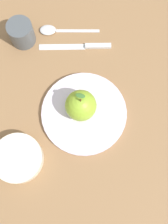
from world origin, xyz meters
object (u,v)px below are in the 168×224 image
(cup, at_px, (21,32))
(spoon, at_px, (55,30))
(side_bowl, at_px, (18,158))
(knife, at_px, (82,46))
(apple, at_px, (81,105))
(dinner_plate, at_px, (84,113))

(cup, relative_size, spoon, 0.40)
(side_bowl, xyz_separation_m, cup, (0.35, -0.01, 0.02))
(knife, bearing_deg, cup, 79.13)
(cup, bearing_deg, apple, -145.23)
(cup, relative_size, knife, 0.34)
(apple, height_order, spoon, apple)
(dinner_plate, distance_m, cup, 0.29)
(apple, relative_size, side_bowl, 0.74)
(apple, height_order, side_bowl, apple)
(cup, height_order, knife, cup)
(side_bowl, distance_m, spoon, 0.39)
(dinner_plate, bearing_deg, spoon, 15.97)
(side_bowl, distance_m, knife, 0.36)
(dinner_plate, distance_m, spoon, 0.27)
(spoon, bearing_deg, side_bowl, 164.88)
(knife, bearing_deg, side_bowl, 150.62)
(knife, height_order, spoon, spoon)
(apple, distance_m, spoon, 0.26)
(apple, bearing_deg, cup, 34.77)
(side_bowl, distance_m, cup, 0.35)
(side_bowl, height_order, knife, side_bowl)
(dinner_plate, relative_size, spoon, 1.30)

